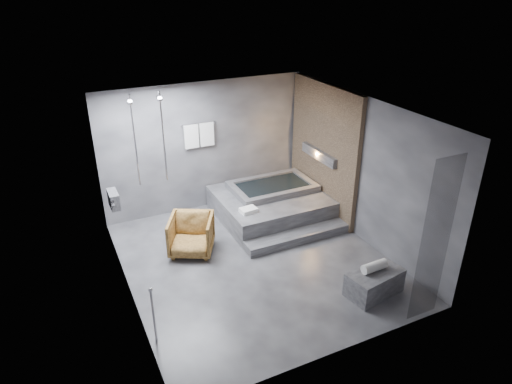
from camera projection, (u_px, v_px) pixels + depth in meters
room at (270, 166)px, 7.97m from camera, size 5.00×5.04×2.82m
tub_deck at (270, 205)px, 9.85m from camera, size 2.20×2.00×0.50m
tub_step at (298, 237)px, 8.97m from camera, size 2.20×0.36×0.18m
concrete_bench at (374, 282)px, 7.46m from camera, size 0.99×0.65×0.42m
driftwood_chair at (191, 235)px, 8.50m from camera, size 1.07×1.08×0.73m
rolled_towel at (375, 266)px, 7.37m from camera, size 0.45×0.18×0.16m
deck_towel at (248, 210)px, 9.01m from camera, size 0.34×0.27×0.09m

